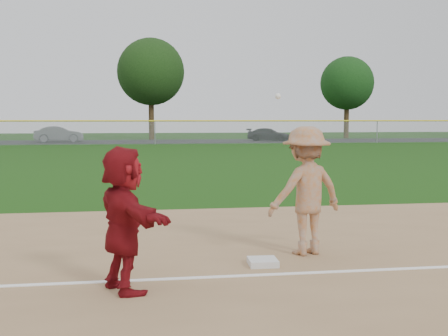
{
  "coord_description": "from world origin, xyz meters",
  "views": [
    {
      "loc": [
        -1.49,
        -8.16,
        2.15
      ],
      "look_at": [
        0.0,
        1.5,
        1.3
      ],
      "focal_mm": 45.0,
      "sensor_mm": 36.0,
      "label": 1
    }
  ],
  "objects": [
    {
      "name": "ground",
      "position": [
        0.0,
        0.0,
        0.0
      ],
      "size": [
        160.0,
        160.0,
        0.0
      ],
      "primitive_type": "plane",
      "color": "#163F0C",
      "rests_on": "ground"
    },
    {
      "name": "foul_line",
      "position": [
        0.0,
        -0.8,
        0.03
      ],
      "size": [
        60.0,
        0.1,
        0.01
      ],
      "primitive_type": "cube",
      "color": "white",
      "rests_on": "infield_dirt"
    },
    {
      "name": "parking_asphalt",
      "position": [
        0.0,
        46.0,
        0.01
      ],
      "size": [
        120.0,
        10.0,
        0.01
      ],
      "primitive_type": "cube",
      "color": "black",
      "rests_on": "ground"
    },
    {
      "name": "first_base",
      "position": [
        0.3,
        -0.28,
        0.07
      ],
      "size": [
        0.43,
        0.43,
        0.09
      ],
      "primitive_type": "cube",
      "rotation": [
        0.0,
        0.0,
        -0.04
      ],
      "color": "silver",
      "rests_on": "infield_dirt"
    },
    {
      "name": "base_runner",
      "position": [
        -1.67,
        -1.22,
        0.92
      ],
      "size": [
        1.15,
        1.75,
        1.81
      ],
      "primitive_type": "imported",
      "rotation": [
        0.0,
        0.0,
        1.98
      ],
      "color": "maroon",
      "rests_on": "infield_dirt"
    },
    {
      "name": "car_mid",
      "position": [
        -8.77,
        46.07,
        0.75
      ],
      "size": [
        4.68,
        2.3,
        1.48
      ],
      "primitive_type": "imported",
      "rotation": [
        0.0,
        0.0,
        1.74
      ],
      "color": "slate",
      "rests_on": "parking_asphalt"
    },
    {
      "name": "car_right",
      "position": [
        11.31,
        45.76,
        0.63
      ],
      "size": [
        4.59,
        3.16,
        1.23
      ],
      "primitive_type": "imported",
      "rotation": [
        0.0,
        0.0,
        1.2
      ],
      "color": "black",
      "rests_on": "parking_asphalt"
    },
    {
      "name": "first_base_play",
      "position": [
        1.12,
        0.32,
        1.03
      ],
      "size": [
        1.47,
        1.12,
        2.52
      ],
      "color": "gray",
      "rests_on": "infield_dirt"
    },
    {
      "name": "outfield_fence",
      "position": [
        0.0,
        40.0,
        1.96
      ],
      "size": [
        110.0,
        0.12,
        110.0
      ],
      "color": "#999EA0",
      "rests_on": "ground"
    },
    {
      "name": "tree_2",
      "position": [
        0.0,
        51.5,
        7.06
      ],
      "size": [
        7.0,
        7.0,
        10.58
      ],
      "color": "#352513",
      "rests_on": "ground"
    },
    {
      "name": "tree_3",
      "position": [
        22.0,
        52.8,
        6.16
      ],
      "size": [
        6.0,
        6.0,
        9.19
      ],
      "color": "#362613",
      "rests_on": "ground"
    }
  ]
}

